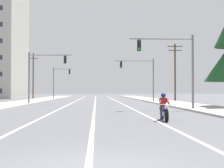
% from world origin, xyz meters
% --- Properties ---
extents(ground_plane, '(400.00, 400.00, 0.00)m').
position_xyz_m(ground_plane, '(0.00, 0.00, 0.00)').
color(ground_plane, '#5B5B60').
extents(lane_stripe_center, '(0.16, 100.00, 0.01)m').
position_xyz_m(lane_stripe_center, '(-0.03, 45.00, 0.00)').
color(lane_stripe_center, beige).
rests_on(lane_stripe_center, ground).
extents(lane_stripe_left, '(0.16, 100.00, 0.01)m').
position_xyz_m(lane_stripe_left, '(-3.04, 45.00, 0.00)').
color(lane_stripe_left, beige).
rests_on(lane_stripe_left, ground).
extents(lane_stripe_right, '(0.16, 100.00, 0.01)m').
position_xyz_m(lane_stripe_right, '(3.28, 45.00, 0.00)').
color(lane_stripe_right, beige).
rests_on(lane_stripe_right, ground).
extents(sidewalk_kerb_right, '(4.40, 110.00, 0.14)m').
position_xyz_m(sidewalk_kerb_right, '(9.56, 40.00, 0.07)').
color(sidewalk_kerb_right, '#ADA89E').
rests_on(sidewalk_kerb_right, ground).
extents(sidewalk_kerb_left, '(4.40, 110.00, 0.14)m').
position_xyz_m(sidewalk_kerb_left, '(-9.56, 40.00, 0.07)').
color(sidewalk_kerb_left, '#ADA89E').
rests_on(sidewalk_kerb_left, ground).
extents(motorcycle_with_rider, '(0.70, 2.19, 1.46)m').
position_xyz_m(motorcycle_with_rider, '(3.68, 10.51, 0.59)').
color(motorcycle_with_rider, black).
rests_on(motorcycle_with_rider, ground).
extents(traffic_signal_near_right, '(5.30, 0.37, 6.20)m').
position_xyz_m(traffic_signal_near_right, '(6.53, 20.18, 4.12)').
color(traffic_signal_near_right, slate).
rests_on(traffic_signal_near_right, ground).
extents(traffic_signal_near_left, '(5.15, 0.42, 6.20)m').
position_xyz_m(traffic_signal_near_left, '(-6.40, 33.08, 4.11)').
color(traffic_signal_near_left, slate).
rests_on(traffic_signal_near_left, ground).
extents(traffic_signal_mid_right, '(5.54, 0.55, 6.20)m').
position_xyz_m(traffic_signal_mid_right, '(6.65, 40.19, 4.14)').
color(traffic_signal_mid_right, slate).
rests_on(traffic_signal_mid_right, ground).
extents(traffic_signal_mid_left, '(3.72, 0.37, 6.20)m').
position_xyz_m(traffic_signal_mid_left, '(-7.13, 58.00, 4.02)').
color(traffic_signal_mid_left, slate).
rests_on(traffic_signal_mid_left, ground).
extents(utility_pole_right_far, '(2.37, 0.26, 9.13)m').
position_xyz_m(utility_pole_right_far, '(12.73, 45.87, 4.95)').
color(utility_pole_right_far, '#4C3828').
rests_on(utility_pole_right_far, ground).
extents(utility_pole_left_far, '(2.10, 0.26, 9.15)m').
position_xyz_m(utility_pole_left_far, '(-12.48, 60.32, 4.93)').
color(utility_pole_left_far, brown).
rests_on(utility_pole_left_far, ground).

